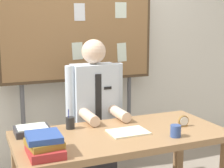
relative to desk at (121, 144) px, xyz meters
name	(u,v)px	position (x,y,z in m)	size (l,w,h in m)	color
back_wall	(73,43)	(0.00, 1.24, 0.71)	(6.40, 0.08, 2.70)	silver
desk	(121,144)	(0.00, 0.00, 0.00)	(1.63, 0.77, 0.73)	#9E754C
person	(95,121)	(0.00, 0.60, 0.02)	(0.55, 0.56, 1.42)	#2D2D33
bulletin_board	(79,33)	(0.00, 1.04, 0.81)	(1.60, 0.09, 1.99)	#4C3823
book_stack	(44,145)	(-0.63, -0.20, 0.15)	(0.23, 0.28, 0.13)	#B22D2D
open_notebook	(128,132)	(0.05, -0.02, 0.10)	(0.30, 0.22, 0.01)	#F4EFCC
desk_clock	(183,122)	(0.53, -0.05, 0.13)	(0.09, 0.04, 0.09)	olive
coffee_mug	(176,131)	(0.33, -0.24, 0.13)	(0.08, 0.08, 0.09)	#334C8C
pen_holder	(70,123)	(-0.33, 0.25, 0.14)	(0.07, 0.07, 0.16)	#262626
paper_tray	(32,130)	(-0.63, 0.24, 0.12)	(0.26, 0.20, 0.06)	#333338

